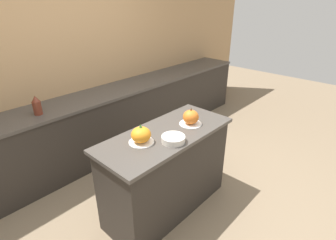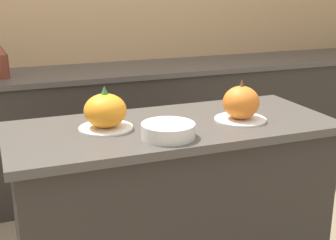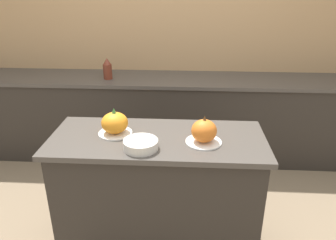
{
  "view_description": "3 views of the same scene",
  "coord_description": "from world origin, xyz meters",
  "views": [
    {
      "loc": [
        -1.58,
        -1.48,
        2.06
      ],
      "look_at": [
        0.07,
        0.04,
        0.99
      ],
      "focal_mm": 28.0,
      "sensor_mm": 36.0,
      "label": 1
    },
    {
      "loc": [
        -0.71,
        -1.76,
        1.48
      ],
      "look_at": [
        -0.03,
        -0.01,
        0.92
      ],
      "focal_mm": 50.0,
      "sensor_mm": 36.0,
      "label": 2
    },
    {
      "loc": [
        0.18,
        -1.88,
        1.84
      ],
      "look_at": [
        0.07,
        0.01,
        1.02
      ],
      "focal_mm": 35.0,
      "sensor_mm": 36.0,
      "label": 3
    }
  ],
  "objects": [
    {
      "name": "wall_back",
      "position": [
        0.0,
        1.72,
        1.25
      ],
      "size": [
        8.0,
        0.06,
        2.5
      ],
      "color": "tan",
      "rests_on": "ground_plane"
    },
    {
      "name": "mixing_bowl",
      "position": [
        -0.09,
        -0.16,
        0.93
      ],
      "size": [
        0.21,
        0.21,
        0.06
      ],
      "color": "beige",
      "rests_on": "kitchen_island"
    },
    {
      "name": "kitchen_island",
      "position": [
        0.0,
        0.0,
        0.45
      ],
      "size": [
        1.39,
        0.59,
        0.9
      ],
      "color": "#2D2823",
      "rests_on": "ground_plane"
    },
    {
      "name": "pumpkin_cake_left",
      "position": [
        -0.28,
        0.04,
        0.97
      ],
      "size": [
        0.22,
        0.22,
        0.18
      ],
      "color": "white",
      "rests_on": "kitchen_island"
    },
    {
      "name": "ground_plane",
      "position": [
        0.0,
        0.0,
        0.0
      ],
      "size": [
        12.0,
        12.0,
        0.0
      ],
      "primitive_type": "plane",
      "color": "#847056"
    },
    {
      "name": "pumpkin_cake_right",
      "position": [
        0.29,
        -0.06,
        0.97
      ],
      "size": [
        0.23,
        0.23,
        0.18
      ],
      "color": "white",
      "rests_on": "kitchen_island"
    },
    {
      "name": "bottle_tall",
      "position": [
        -0.63,
        1.32,
        0.99
      ],
      "size": [
        0.09,
        0.09,
        0.22
      ],
      "color": "maroon",
      "rests_on": "back_counter"
    },
    {
      "name": "back_counter",
      "position": [
        0.0,
        1.39,
        0.45
      ],
      "size": [
        6.0,
        0.6,
        0.89
      ],
      "color": "#2D2823",
      "rests_on": "ground_plane"
    }
  ]
}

